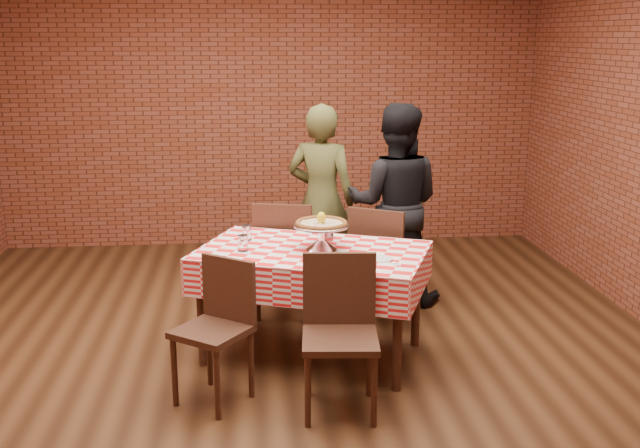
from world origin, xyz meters
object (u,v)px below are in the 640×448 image
Objects in this scene: chair_far_right at (384,262)px; chair_near_left at (212,335)px; table at (312,304)px; chair_far_left at (287,257)px; diner_olive at (321,200)px; water_glass_left at (243,243)px; water_glass_right at (247,233)px; diner_black at (395,204)px; pizza at (321,224)px; pizza_stand at (321,237)px; chair_near_right at (340,338)px; condiment_caddy at (326,230)px.

chair_near_left is at bearing 75.27° from chair_far_right.
chair_far_left is at bearing 98.83° from table.
table is 0.91× the size of diner_olive.
chair_far_left is at bearing 106.78° from chair_near_left.
water_glass_left reaches higher than table.
diner_black is (1.20, 0.78, 0.00)m from water_glass_right.
water_glass_right is at bearing 150.93° from pizza.
water_glass_left is 1.00× the size of water_glass_right.
pizza_stand is 3.52× the size of water_glass_left.
water_glass_left is 0.12× the size of chair_near_right.
condiment_caddy is at bearing 67.22° from diner_black.
diner_black reaches higher than pizza.
chair_near_right is at bearing -83.38° from table.
condiment_caddy is 0.16× the size of chair_far_left.
chair_near_left is at bearing -106.75° from water_glass_left.
chair_near_right is 1.00× the size of chair_far_right.
chair_near_right is 0.57× the size of diner_olive.
water_glass_left reaches higher than chair_near_left.
pizza is 3.21× the size of water_glass_left.
pizza is at bearing 97.11° from chair_near_right.
condiment_caddy is at bearing 108.92° from diner_olive.
diner_black reaches higher than pizza_stand.
pizza_stand is at bearing 77.70° from chair_near_left.
diner_olive is 0.99× the size of diner_black.
chair_far_right is 0.56× the size of diner_black.
pizza_stand reaches higher than water_glass_right.
chair_near_right is (-0.02, -1.04, -0.38)m from condiment_caddy.
water_glass_right is 0.12× the size of chair_far_right.
condiment_caddy is (0.05, 0.23, -0.01)m from pizza_stand.
chair_far_left is at bearing 103.13° from pizza.
table is at bearing 104.62° from diner_olive.
diner_black is at bearing 178.09° from diner_olive.
chair_near_left is 0.92× the size of chair_far_left.
condiment_caddy is at bearing 125.46° from chair_far_left.
water_glass_right is (-0.50, 0.28, -0.03)m from pizza_stand.
chair_far_left reaches higher than pizza_stand.
pizza is 0.96m from chair_far_left.
table is 13.58× the size of water_glass_right.
pizza_stand is 0.44× the size of chair_near_left.
chair_near_right is (0.74, -0.19, 0.03)m from chair_near_left.
table is 1.71× the size of chair_near_left.
diner_black is (1.22, 1.05, 0.00)m from water_glass_left.
table is at bearing -177.27° from pizza.
chair_near_left is at bearing -126.13° from condiment_caddy.
pizza is 0.40× the size of chair_near_left.
pizza reaches higher than water_glass_right.
diner_olive is at bearing 91.79° from condiment_caddy.
water_glass_right is 0.12× the size of chair_near_right.
water_glass_right is 0.71m from chair_far_left.
diner_black reaches higher than chair_near_right.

